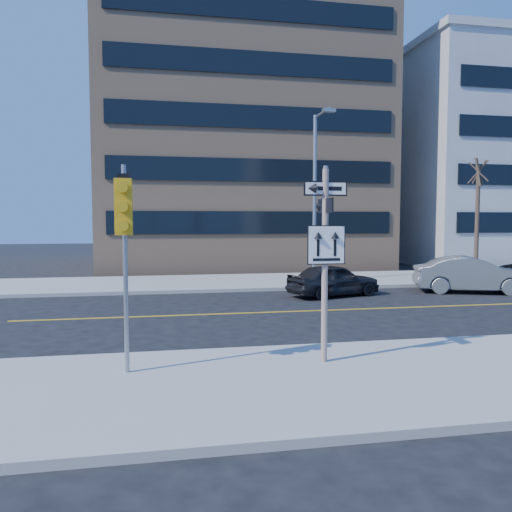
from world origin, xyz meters
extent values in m
plane|color=black|center=(0.00, 0.00, 0.00)|extent=(120.00, 120.00, 0.00)
cylinder|color=beige|center=(0.00, -2.50, 2.15)|extent=(0.13, 0.13, 4.00)
cylinder|color=gray|center=(0.00, -2.50, 4.18)|extent=(0.10, 0.10, 0.06)
cube|color=black|center=(0.00, -2.50, 3.75)|extent=(0.92, 0.03, 0.30)
cube|color=black|center=(0.00, -2.50, 3.40)|extent=(0.03, 0.92, 0.30)
cube|color=white|center=(0.00, -2.58, 2.60)|extent=(0.80, 0.03, 0.80)
cylinder|color=gray|center=(-4.00, -2.50, 2.15)|extent=(0.09, 0.09, 4.00)
cube|color=gold|center=(-4.00, -2.70, 3.35)|extent=(0.32, 0.22, 1.05)
sphere|color=#8C0705|center=(-4.00, -2.82, 3.70)|extent=(0.17, 0.17, 0.17)
sphere|color=black|center=(-4.00, -2.82, 3.35)|extent=(0.17, 0.17, 0.17)
sphere|color=black|center=(-4.00, -2.82, 3.00)|extent=(0.17, 0.17, 0.17)
imported|color=black|center=(3.62, 7.12, 0.67)|extent=(2.64, 4.22, 1.34)
imported|color=slate|center=(9.81, 6.95, 0.78)|extent=(3.15, 5.00, 1.55)
cylinder|color=gray|center=(4.00, 11.00, 4.15)|extent=(0.18, 0.18, 8.00)
cylinder|color=gray|center=(4.00, 10.00, 8.05)|extent=(0.10, 2.20, 0.10)
cube|color=gray|center=(4.00, 9.00, 7.95)|extent=(0.55, 0.30, 0.16)
cylinder|color=#34261E|center=(13.00, 11.30, 3.05)|extent=(0.22, 0.22, 5.80)
cube|color=tan|center=(2.00, 25.00, 9.00)|extent=(18.00, 18.00, 18.00)
cube|color=#A8AAAD|center=(24.00, 24.00, 7.50)|extent=(20.00, 16.00, 15.00)
camera|label=1|loc=(-3.31, -12.32, 3.08)|focal=35.00mm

